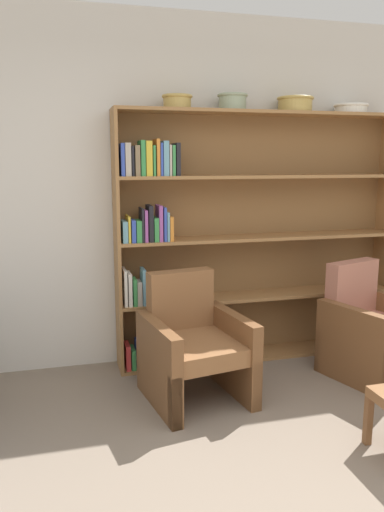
{
  "coord_description": "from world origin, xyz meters",
  "views": [
    {
      "loc": [
        -1.15,
        -1.57,
        1.63
      ],
      "look_at": [
        -0.25,
        1.86,
        0.95
      ],
      "focal_mm": 35.0,
      "sensor_mm": 36.0,
      "label": 1
    }
  ],
  "objects_px": {
    "bowl_stoneware": "(295,104)",
    "bowl_olive": "(351,108)",
    "bowl_copper": "(232,101)",
    "armchair_cushioned": "(373,328)",
    "armchair_leather": "(193,345)",
    "bookshelf": "(238,238)",
    "bowl_terracotta": "(177,101)"
  },
  "relations": [
    {
      "from": "bookshelf",
      "to": "bowl_stoneware",
      "type": "distance_m",
      "value": 1.15
    },
    {
      "from": "bookshelf",
      "to": "bowl_stoneware",
      "type": "height_order",
      "value": "bowl_stoneware"
    },
    {
      "from": "bowl_terracotta",
      "to": "armchair_leather",
      "type": "height_order",
      "value": "bowl_terracotta"
    },
    {
      "from": "bookshelf",
      "to": "bowl_terracotta",
      "type": "xyz_separation_m",
      "value": [
        -0.51,
        -0.03,
        1.05
      ]
    },
    {
      "from": "bowl_copper",
      "to": "bowl_olive",
      "type": "bearing_deg",
      "value": 0.0
    },
    {
      "from": "bowl_stoneware",
      "to": "armchair_cushioned",
      "type": "xyz_separation_m",
      "value": [
        0.44,
        -0.59,
        -1.7
      ]
    },
    {
      "from": "bowl_stoneware",
      "to": "bowl_olive",
      "type": "xyz_separation_m",
      "value": [
        0.5,
        0.0,
        -0.02
      ]
    },
    {
      "from": "bookshelf",
      "to": "bowl_copper",
      "type": "bearing_deg",
      "value": -159.19
    },
    {
      "from": "bowl_olive",
      "to": "armchair_leather",
      "type": "xyz_separation_m",
      "value": [
        -1.49,
        -0.58,
        -1.68
      ]
    },
    {
      "from": "armchair_cushioned",
      "to": "bowl_terracotta",
      "type": "bearing_deg",
      "value": -41.3
    },
    {
      "from": "armchair_leather",
      "to": "armchair_cushioned",
      "type": "relative_size",
      "value": 1.0
    },
    {
      "from": "bowl_terracotta",
      "to": "armchair_leather",
      "type": "relative_size",
      "value": 0.27
    },
    {
      "from": "bowl_copper",
      "to": "armchair_cushioned",
      "type": "height_order",
      "value": "bowl_copper"
    },
    {
      "from": "bowl_copper",
      "to": "bowl_stoneware",
      "type": "bearing_deg",
      "value": 0.0
    },
    {
      "from": "bookshelf",
      "to": "bowl_terracotta",
      "type": "distance_m",
      "value": 1.17
    },
    {
      "from": "bowl_copper",
      "to": "armchair_leather",
      "type": "relative_size",
      "value": 0.27
    },
    {
      "from": "bowl_terracotta",
      "to": "armchair_cushioned",
      "type": "relative_size",
      "value": 0.27
    },
    {
      "from": "bowl_copper",
      "to": "bowl_stoneware",
      "type": "relative_size",
      "value": 0.81
    },
    {
      "from": "bookshelf",
      "to": "bowl_terracotta",
      "type": "relative_size",
      "value": 10.29
    },
    {
      "from": "bookshelf",
      "to": "armchair_cushioned",
      "type": "distance_m",
      "value": 1.25
    },
    {
      "from": "bowl_stoneware",
      "to": "armchair_cushioned",
      "type": "relative_size",
      "value": 0.34
    },
    {
      "from": "bowl_stoneware",
      "to": "armchair_leather",
      "type": "height_order",
      "value": "bowl_stoneware"
    },
    {
      "from": "bowl_copper",
      "to": "bowl_terracotta",
      "type": "bearing_deg",
      "value": 180.0
    },
    {
      "from": "bookshelf",
      "to": "bowl_olive",
      "type": "distance_m",
      "value": 1.41
    },
    {
      "from": "bowl_olive",
      "to": "armchair_leather",
      "type": "distance_m",
      "value": 2.32
    },
    {
      "from": "bowl_stoneware",
      "to": "armchair_leather",
      "type": "bearing_deg",
      "value": -149.41
    },
    {
      "from": "bowl_stoneware",
      "to": "armchair_leather",
      "type": "relative_size",
      "value": 0.34
    },
    {
      "from": "bookshelf",
      "to": "bowl_olive",
      "type": "bearing_deg",
      "value": -1.7
    },
    {
      "from": "bowl_stoneware",
      "to": "bowl_copper",
      "type": "bearing_deg",
      "value": 180.0
    },
    {
      "from": "bowl_terracotta",
      "to": "armchair_cushioned",
      "type": "bearing_deg",
      "value": -22.79
    },
    {
      "from": "bowl_stoneware",
      "to": "armchair_leather",
      "type": "xyz_separation_m",
      "value": [
        -0.99,
        -0.58,
        -1.7
      ]
    },
    {
      "from": "bowl_terracotta",
      "to": "bowl_olive",
      "type": "bearing_deg",
      "value": 0.0
    }
  ]
}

